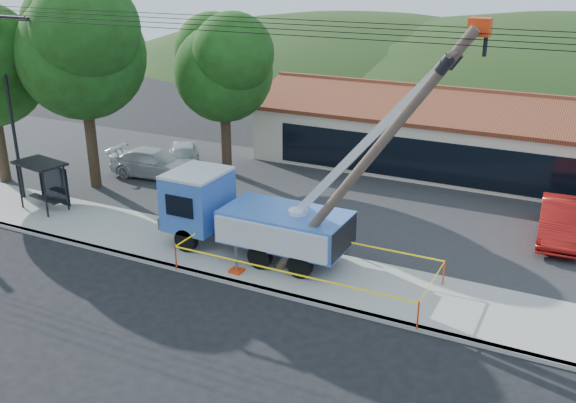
% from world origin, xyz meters
% --- Properties ---
extents(ground, '(120.00, 120.00, 0.00)m').
position_xyz_m(ground, '(0.00, 0.00, 0.00)').
color(ground, black).
rests_on(ground, ground).
extents(curb, '(60.00, 0.25, 0.15)m').
position_xyz_m(curb, '(0.00, 2.10, 0.07)').
color(curb, '#B1AEA5').
rests_on(curb, ground).
extents(sidewalk, '(60.00, 4.00, 0.15)m').
position_xyz_m(sidewalk, '(0.00, 4.00, 0.07)').
color(sidewalk, '#B1AEA5').
rests_on(sidewalk, ground).
extents(parking_lot, '(60.00, 12.00, 0.10)m').
position_xyz_m(parking_lot, '(0.00, 12.00, 0.05)').
color(parking_lot, '#28282B').
rests_on(parking_lot, ground).
extents(strip_mall, '(22.50, 8.53, 4.67)m').
position_xyz_m(strip_mall, '(4.00, 19.98, 1.88)').
color(strip_mall, beige).
rests_on(strip_mall, ground).
extents(streetlight, '(2.13, 0.22, 9.00)m').
position_xyz_m(streetlight, '(-13.78, 5.00, 5.30)').
color(streetlight, black).
rests_on(streetlight, ground).
extents(tree_west_near, '(7.56, 6.72, 10.80)m').
position_xyz_m(tree_west_near, '(-12.00, 8.00, 7.52)').
color(tree_west_near, '#332316').
rests_on(tree_west_near, ground).
extents(tree_lot, '(6.30, 5.60, 8.94)m').
position_xyz_m(tree_lot, '(-7.00, 13.00, 6.21)').
color(tree_lot, '#332316').
rests_on(tree_lot, ground).
extents(hill_west, '(78.40, 56.00, 28.00)m').
position_xyz_m(hill_west, '(-15.00, 55.00, 0.00)').
color(hill_west, '#1F3814').
rests_on(hill_west, ground).
extents(utility_truck, '(12.28, 4.13, 9.55)m').
position_xyz_m(utility_truck, '(-0.59, 4.58, 1.83)').
color(utility_truck, black).
rests_on(utility_truck, ground).
extents(leaning_pole, '(6.85, 1.94, 9.49)m').
position_xyz_m(leaning_pole, '(4.67, 3.81, 5.26)').
color(leaning_pole, brown).
rests_on(leaning_pole, ground).
extents(bus_shelter, '(2.64, 1.88, 2.34)m').
position_xyz_m(bus_shelter, '(-11.77, 4.48, 1.85)').
color(bus_shelter, black).
rests_on(bus_shelter, ground).
extents(caution_tape, '(9.57, 3.41, 0.99)m').
position_xyz_m(caution_tape, '(2.31, 3.64, 0.87)').
color(caution_tape, '#F2360D').
rests_on(caution_tape, ground).
extents(car_silver, '(4.00, 4.65, 1.51)m').
position_xyz_m(car_silver, '(-9.50, 12.41, 0.00)').
color(car_silver, silver).
rests_on(car_silver, ground).
extents(car_red, '(2.11, 5.18, 1.67)m').
position_xyz_m(car_red, '(10.48, 11.71, 0.00)').
color(car_red, '#A61310').
rests_on(car_red, ground).
extents(car_white, '(5.42, 2.69, 1.51)m').
position_xyz_m(car_white, '(-10.14, 10.72, 0.00)').
color(car_white, silver).
rests_on(car_white, ground).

